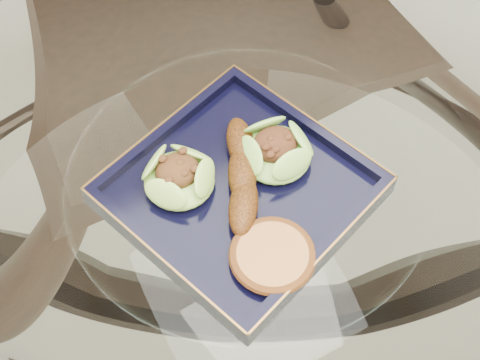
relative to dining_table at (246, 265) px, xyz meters
name	(u,v)px	position (x,y,z in m)	size (l,w,h in m)	color
dining_table	(246,265)	(0.00, 0.00, 0.00)	(1.13, 1.13, 0.77)	white
dining_chair	(201,22)	(0.16, 0.48, -0.01)	(0.49, 0.49, 1.05)	black
navy_plate	(240,193)	(0.00, 0.01, 0.17)	(0.27, 0.27, 0.02)	black
lettuce_wrap_left	(179,178)	(-0.06, 0.05, 0.20)	(0.09, 0.09, 0.03)	#6CA630
lettuce_wrap_right	(275,152)	(0.06, 0.03, 0.20)	(0.09, 0.09, 0.03)	#56992C
roasted_plantain	(242,174)	(0.01, 0.02, 0.20)	(0.16, 0.03, 0.03)	#5A2D09
crumb_patty	(272,256)	(-0.01, -0.09, 0.19)	(0.09, 0.09, 0.02)	#B16E3B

